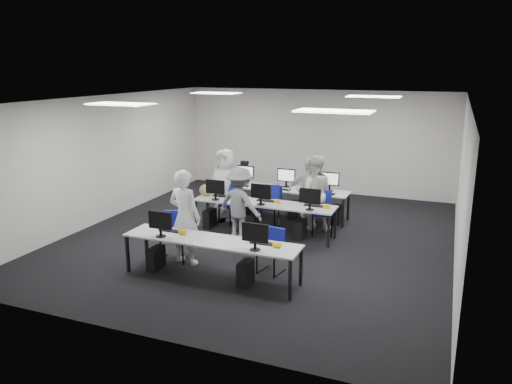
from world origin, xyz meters
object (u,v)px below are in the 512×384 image
at_px(chair_3, 270,214).
at_px(chair_6, 270,210).
at_px(desk_mid, 264,205).
at_px(chair_1, 271,259).
at_px(student_0, 185,217).
at_px(chair_7, 316,215).
at_px(student_2, 225,185).
at_px(chair_5, 228,207).
at_px(desk_front, 211,242).
at_px(student_1, 314,193).
at_px(student_3, 308,192).
at_px(photographer, 240,205).
at_px(chair_4, 322,221).
at_px(chair_0, 174,245).
at_px(chair_2, 231,212).

distance_m(chair_3, chair_6, 0.26).
xyz_separation_m(desk_mid, chair_1, (0.88, -1.94, -0.42)).
bearing_deg(student_0, chair_7, -112.64).
height_order(chair_6, chair_7, chair_6).
relative_size(student_0, student_2, 1.04).
relative_size(chair_3, chair_5, 1.03).
relative_size(desk_front, chair_6, 3.24).
bearing_deg(chair_5, student_1, -16.67).
xyz_separation_m(chair_7, student_2, (-2.22, -0.23, 0.59)).
bearing_deg(student_0, student_3, -109.81).
height_order(desk_front, chair_3, chair_3).
relative_size(chair_6, student_1, 0.57).
xyz_separation_m(desk_front, chair_5, (-1.26, 3.40, -0.39)).
height_order(desk_mid, chair_5, chair_5).
relative_size(student_1, photographer, 1.07).
height_order(chair_4, student_3, student_3).
bearing_deg(desk_front, student_3, 77.75).
xyz_separation_m(chair_0, photographer, (0.74, 1.48, 0.51)).
height_order(chair_2, chair_6, chair_6).
height_order(chair_7, student_3, student_3).
bearing_deg(chair_1, chair_5, 137.78).
height_order(desk_mid, chair_7, chair_7).
bearing_deg(student_2, student_3, 13.69).
height_order(desk_front, student_2, student_2).
bearing_deg(desk_front, chair_3, 91.14).
bearing_deg(photographer, student_3, -112.99).
bearing_deg(student_2, chair_5, 97.67).
relative_size(desk_front, student_3, 1.94).
bearing_deg(chair_5, photographer, -71.58).
distance_m(desk_mid, student_1, 1.22).
xyz_separation_m(desk_front, chair_6, (-0.16, 3.42, -0.37)).
distance_m(desk_mid, student_3, 1.19).
relative_size(chair_0, chair_2, 1.10).
bearing_deg(photographer, desk_front, 111.90).
relative_size(student_1, student_3, 1.05).
distance_m(chair_4, student_3, 0.79).
distance_m(student_3, photographer, 1.85).
bearing_deg(chair_0, photographer, 44.98).
distance_m(student_0, student_3, 3.38).
height_order(desk_front, photographer, photographer).
distance_m(chair_2, student_1, 2.07).
relative_size(chair_0, student_3, 0.57).
distance_m(desk_mid, chair_6, 0.91).
distance_m(chair_7, student_3, 0.58).
xyz_separation_m(desk_front, chair_0, (-1.06, 0.52, -0.38)).
distance_m(desk_front, chair_3, 3.20).
distance_m(desk_front, chair_2, 3.27).
bearing_deg(chair_6, student_0, -121.74).
relative_size(student_2, photographer, 1.08).
relative_size(chair_0, chair_3, 0.99).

